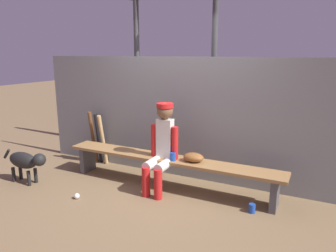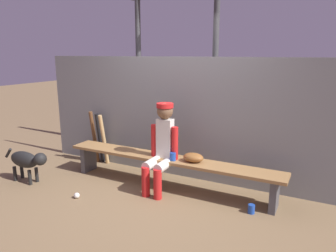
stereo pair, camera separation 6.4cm
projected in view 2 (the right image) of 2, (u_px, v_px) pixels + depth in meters
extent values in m
plane|color=brown|center=(168.00, 187.00, 4.47)|extent=(30.00, 30.00, 0.00)
cube|color=gray|center=(183.00, 119.00, 4.69)|extent=(5.03, 0.03, 1.81)
cube|color=olive|center=(168.00, 159.00, 4.38)|extent=(3.18, 0.36, 0.04)
cube|color=#4C4C51|center=(89.00, 158.00, 5.07)|extent=(0.08, 0.29, 0.40)
cube|color=#4C4C51|center=(274.00, 194.00, 3.78)|extent=(0.08, 0.29, 0.40)
cube|color=silver|center=(165.00, 138.00, 4.33)|extent=(0.22, 0.13, 0.54)
sphere|color=brown|center=(165.00, 111.00, 4.25)|extent=(0.22, 0.22, 0.22)
cylinder|color=red|center=(165.00, 105.00, 4.23)|extent=(0.23, 0.23, 0.06)
cylinder|color=silver|center=(153.00, 163.00, 4.28)|extent=(0.13, 0.38, 0.13)
cylinder|color=red|center=(146.00, 182.00, 4.16)|extent=(0.11, 0.11, 0.40)
cylinder|color=red|center=(154.00, 141.00, 4.40)|extent=(0.09, 0.09, 0.46)
cylinder|color=silver|center=(164.00, 165.00, 4.20)|extent=(0.13, 0.38, 0.13)
cylinder|color=red|center=(158.00, 184.00, 4.08)|extent=(0.11, 0.11, 0.40)
cylinder|color=red|center=(175.00, 144.00, 4.25)|extent=(0.09, 0.09, 0.46)
ellipsoid|color=brown|center=(193.00, 157.00, 4.19)|extent=(0.28, 0.20, 0.12)
cylinder|color=tan|center=(104.00, 140.00, 5.29)|extent=(0.07, 0.22, 0.87)
cylinder|color=black|center=(100.00, 138.00, 5.40)|extent=(0.09, 0.17, 0.87)
cylinder|color=brown|center=(94.00, 137.00, 5.38)|extent=(0.08, 0.19, 0.91)
sphere|color=white|center=(77.00, 195.00, 4.13)|extent=(0.07, 0.07, 0.07)
cylinder|color=#1E47AD|center=(251.00, 209.00, 3.74)|extent=(0.08, 0.08, 0.11)
cylinder|color=#1E47AD|center=(173.00, 157.00, 4.24)|extent=(0.08, 0.08, 0.11)
cylinder|color=#3F3F42|center=(139.00, 78.00, 5.96)|extent=(0.10, 0.10, 2.79)
cylinder|color=#3F3F42|center=(214.00, 81.00, 5.29)|extent=(0.10, 0.10, 2.79)
ellipsoid|color=black|center=(24.00, 159.00, 4.61)|extent=(0.52, 0.20, 0.24)
sphere|color=black|center=(40.00, 159.00, 4.44)|extent=(0.18, 0.18, 0.18)
cylinder|color=black|center=(8.00, 153.00, 4.75)|extent=(0.15, 0.04, 0.16)
cylinder|color=black|center=(37.00, 175.00, 4.64)|extent=(0.05, 0.05, 0.22)
cylinder|color=black|center=(30.00, 178.00, 4.54)|extent=(0.05, 0.05, 0.22)
cylinder|color=black|center=(22.00, 171.00, 4.78)|extent=(0.05, 0.05, 0.22)
cylinder|color=black|center=(15.00, 174.00, 4.68)|extent=(0.05, 0.05, 0.22)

